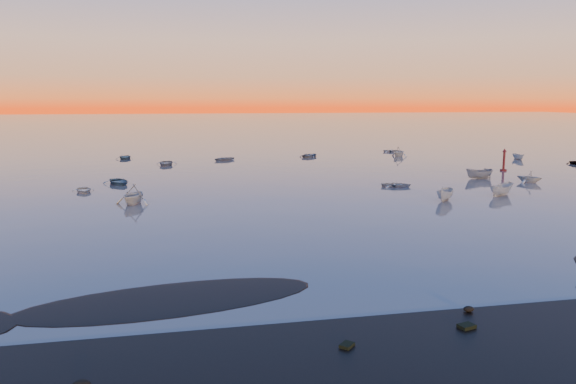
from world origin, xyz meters
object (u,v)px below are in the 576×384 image
object	(u,v)px
boat_near_right	(529,183)
channel_marker	(504,162)
boat_near_center	(501,195)
boat_near_left	(118,184)

from	to	relation	value
boat_near_right	channel_marker	xyz separation A→B (m)	(3.68, 11.51, 1.37)
boat_near_right	channel_marker	bearing A→B (deg)	-140.32
boat_near_center	channel_marker	world-z (taller)	channel_marker
boat_near_left	channel_marker	xyz separation A→B (m)	(55.33, 2.18, 1.37)
boat_near_left	boat_near_right	world-z (taller)	boat_near_right
boat_near_center	boat_near_right	size ratio (longest dim) A/B	1.17
boat_near_left	channel_marker	size ratio (longest dim) A/B	1.27
boat_near_left	boat_near_center	distance (m)	45.97
boat_near_left	boat_near_center	world-z (taller)	boat_near_center
boat_near_left	boat_near_center	bearing A→B (deg)	-41.13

